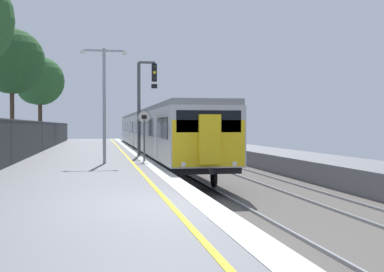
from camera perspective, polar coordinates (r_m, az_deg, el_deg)
ground at (r=11.50m, az=12.69°, el=-10.21°), size 17.40×110.00×1.21m
commuter_train_at_platform at (r=37.30m, az=-4.50°, el=0.56°), size 2.83×39.33×3.81m
signal_gantry at (r=27.85m, az=-5.51°, el=4.43°), size 1.10×0.24×5.21m
speed_limit_sign at (r=23.41m, az=-5.46°, el=0.82°), size 0.59×0.08×2.36m
platform_lamp_mid at (r=22.42m, az=-9.94°, el=4.64°), size 2.00×0.20×5.06m
background_tree_centre at (r=36.79m, az=-19.86°, el=7.72°), size 4.46×4.46×8.30m
background_tree_right at (r=46.90m, az=-17.05°, el=5.81°), size 4.31×4.31×7.81m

